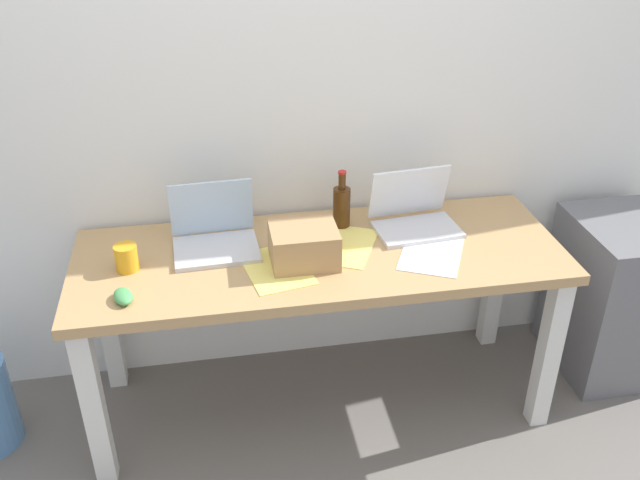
{
  "coord_description": "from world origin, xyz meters",
  "views": [
    {
      "loc": [
        -0.38,
        -2.13,
        2.02
      ],
      "look_at": [
        0.0,
        0.0,
        0.77
      ],
      "focal_mm": 38.69,
      "sensor_mm": 36.0,
      "label": 1
    }
  ],
  "objects_px": {
    "coffee_mug": "(126,258)",
    "laptop_right": "(414,216)",
    "filing_cabinet": "(613,296)",
    "beer_bottle": "(342,205)",
    "laptop_left": "(215,235)",
    "cardboard_box": "(304,245)",
    "desk": "(320,275)",
    "computer_mouse": "(123,296)"
  },
  "relations": [
    {
      "from": "coffee_mug",
      "to": "laptop_right",
      "type": "bearing_deg",
      "value": 6.41
    },
    {
      "from": "filing_cabinet",
      "to": "beer_bottle",
      "type": "bearing_deg",
      "value": 172.71
    },
    {
      "from": "laptop_left",
      "to": "laptop_right",
      "type": "relative_size",
      "value": 0.94
    },
    {
      "from": "beer_bottle",
      "to": "cardboard_box",
      "type": "bearing_deg",
      "value": -127.75
    },
    {
      "from": "desk",
      "to": "coffee_mug",
      "type": "height_order",
      "value": "coffee_mug"
    },
    {
      "from": "beer_bottle",
      "to": "computer_mouse",
      "type": "bearing_deg",
      "value": -154.88
    },
    {
      "from": "laptop_right",
      "to": "coffee_mug",
      "type": "xyz_separation_m",
      "value": [
        -1.07,
        -0.12,
        -0.0
      ]
    },
    {
      "from": "laptop_right",
      "to": "filing_cabinet",
      "type": "relative_size",
      "value": 0.48
    },
    {
      "from": "coffee_mug",
      "to": "filing_cabinet",
      "type": "xyz_separation_m",
      "value": [
        1.96,
        0.04,
        -0.42
      ]
    },
    {
      "from": "desk",
      "to": "laptop_right",
      "type": "bearing_deg",
      "value": 17.08
    },
    {
      "from": "beer_bottle",
      "to": "computer_mouse",
      "type": "xyz_separation_m",
      "value": [
        -0.8,
        -0.38,
        -0.07
      ]
    },
    {
      "from": "computer_mouse",
      "to": "coffee_mug",
      "type": "relative_size",
      "value": 1.05
    },
    {
      "from": "coffee_mug",
      "to": "cardboard_box",
      "type": "bearing_deg",
      "value": -5.15
    },
    {
      "from": "laptop_left",
      "to": "coffee_mug",
      "type": "xyz_separation_m",
      "value": [
        -0.31,
        -0.1,
        -0.0
      ]
    },
    {
      "from": "filing_cabinet",
      "to": "desk",
      "type": "bearing_deg",
      "value": -178.46
    },
    {
      "from": "coffee_mug",
      "to": "filing_cabinet",
      "type": "distance_m",
      "value": 2.0
    },
    {
      "from": "computer_mouse",
      "to": "coffee_mug",
      "type": "height_order",
      "value": "coffee_mug"
    },
    {
      "from": "laptop_right",
      "to": "cardboard_box",
      "type": "relative_size",
      "value": 1.43
    },
    {
      "from": "cardboard_box",
      "to": "computer_mouse",
      "type": "bearing_deg",
      "value": -167.43
    },
    {
      "from": "desk",
      "to": "computer_mouse",
      "type": "height_order",
      "value": "computer_mouse"
    },
    {
      "from": "desk",
      "to": "filing_cabinet",
      "type": "height_order",
      "value": "desk"
    },
    {
      "from": "cardboard_box",
      "to": "coffee_mug",
      "type": "relative_size",
      "value": 2.48
    },
    {
      "from": "laptop_left",
      "to": "cardboard_box",
      "type": "xyz_separation_m",
      "value": [
        0.31,
        -0.16,
        0.02
      ]
    },
    {
      "from": "laptop_left",
      "to": "beer_bottle",
      "type": "distance_m",
      "value": 0.5
    },
    {
      "from": "laptop_left",
      "to": "cardboard_box",
      "type": "relative_size",
      "value": 1.34
    },
    {
      "from": "computer_mouse",
      "to": "cardboard_box",
      "type": "xyz_separation_m",
      "value": [
        0.62,
        0.14,
        0.05
      ]
    },
    {
      "from": "laptop_left",
      "to": "computer_mouse",
      "type": "distance_m",
      "value": 0.43
    },
    {
      "from": "desk",
      "to": "laptop_left",
      "type": "bearing_deg",
      "value": 164.5
    },
    {
      "from": "laptop_right",
      "to": "filing_cabinet",
      "type": "distance_m",
      "value": 0.98
    },
    {
      "from": "laptop_left",
      "to": "filing_cabinet",
      "type": "xyz_separation_m",
      "value": [
        1.65,
        -0.07,
        -0.42
      ]
    },
    {
      "from": "laptop_left",
      "to": "filing_cabinet",
      "type": "distance_m",
      "value": 1.7
    },
    {
      "from": "cardboard_box",
      "to": "filing_cabinet",
      "type": "relative_size",
      "value": 0.34
    },
    {
      "from": "laptop_left",
      "to": "laptop_right",
      "type": "xyz_separation_m",
      "value": [
        0.77,
        0.02,
        0.0
      ]
    },
    {
      "from": "laptop_left",
      "to": "cardboard_box",
      "type": "height_order",
      "value": "laptop_left"
    },
    {
      "from": "laptop_right",
      "to": "filing_cabinet",
      "type": "xyz_separation_m",
      "value": [
        0.88,
        -0.09,
        -0.42
      ]
    },
    {
      "from": "desk",
      "to": "filing_cabinet",
      "type": "bearing_deg",
      "value": 1.54
    },
    {
      "from": "beer_bottle",
      "to": "cardboard_box",
      "type": "height_order",
      "value": "beer_bottle"
    },
    {
      "from": "coffee_mug",
      "to": "laptop_left",
      "type": "bearing_deg",
      "value": 18.71
    },
    {
      "from": "beer_bottle",
      "to": "filing_cabinet",
      "type": "relative_size",
      "value": 0.33
    },
    {
      "from": "computer_mouse",
      "to": "filing_cabinet",
      "type": "xyz_separation_m",
      "value": [
        1.96,
        0.23,
        -0.39
      ]
    },
    {
      "from": "desk",
      "to": "computer_mouse",
      "type": "xyz_separation_m",
      "value": [
        -0.69,
        -0.19,
        0.12
      ]
    },
    {
      "from": "laptop_left",
      "to": "beer_bottle",
      "type": "xyz_separation_m",
      "value": [
        0.49,
        0.08,
        0.04
      ]
    }
  ]
}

